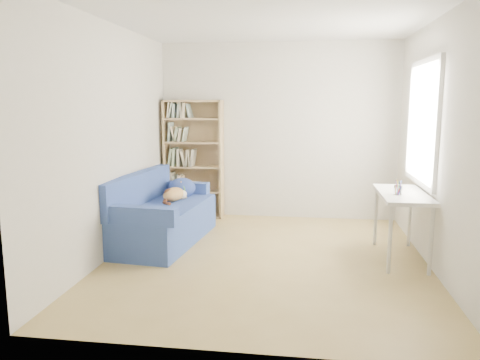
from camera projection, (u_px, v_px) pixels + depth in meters
name	position (u px, v px, depth m)	size (l,w,h in m)	color
ground	(266.00, 259.00, 5.22)	(4.00, 4.00, 0.00)	#9A7F45
room_shell	(277.00, 111.00, 4.97)	(3.54, 4.04, 2.62)	silver
sofa	(162.00, 215.00, 5.85)	(1.00, 1.83, 0.86)	navy
bookshelf	(194.00, 164.00, 7.06)	(0.88, 0.27, 1.76)	tan
desk	(402.00, 200.00, 5.13)	(0.50, 1.09, 0.75)	white
pen_cup	(398.00, 189.00, 5.00)	(0.09, 0.09, 0.16)	white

